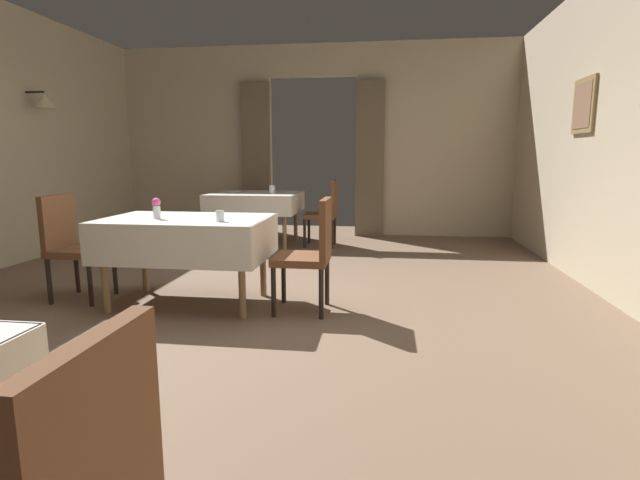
{
  "coord_description": "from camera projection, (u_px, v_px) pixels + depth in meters",
  "views": [
    {
      "loc": [
        1.18,
        -3.69,
        1.26
      ],
      "look_at": [
        0.64,
        0.27,
        0.57
      ],
      "focal_mm": 27.13,
      "sensor_mm": 36.0,
      "label": 1
    }
  ],
  "objects": [
    {
      "name": "chair_far_right",
      "position": [
        326.0,
        210.0,
        6.8
      ],
      "size": [
        0.45,
        0.44,
        0.93
      ],
      "color": "black",
      "rests_on": "ground"
    },
    {
      "name": "chair_mid_right",
      "position": [
        311.0,
        250.0,
        3.91
      ],
      "size": [
        0.44,
        0.44,
        0.93
      ],
      "color": "black",
      "rests_on": "ground"
    },
    {
      "name": "ground",
      "position": [
        238.0,
        312.0,
        3.97
      ],
      "size": [
        10.08,
        10.08,
        0.0
      ],
      "primitive_type": "plane",
      "color": "#7A604C"
    },
    {
      "name": "chair_mid_left",
      "position": [
        72.0,
        242.0,
        4.26
      ],
      "size": [
        0.44,
        0.44,
        0.93
      ],
      "color": "black",
      "rests_on": "ground"
    },
    {
      "name": "glass_mid_b",
      "position": [
        220.0,
        216.0,
        3.82
      ],
      "size": [
        0.07,
        0.07,
        0.09
      ],
      "primitive_type": "cylinder",
      "color": "silver",
      "rests_on": "dining_table_mid"
    },
    {
      "name": "flower_vase_mid",
      "position": [
        157.0,
        207.0,
        3.99
      ],
      "size": [
        0.07,
        0.07,
        0.17
      ],
      "color": "silver",
      "rests_on": "dining_table_mid"
    },
    {
      "name": "wall_back",
      "position": [
        313.0,
        141.0,
        7.8
      ],
      "size": [
        6.4,
        0.27,
        3.0
      ],
      "color": "beige",
      "rests_on": "ground"
    },
    {
      "name": "glass_far_b",
      "position": [
        272.0,
        189.0,
        6.71
      ],
      "size": [
        0.08,
        0.08,
        0.12
      ],
      "primitive_type": "cylinder",
      "color": "silver",
      "rests_on": "dining_table_far"
    },
    {
      "name": "plate_far_a",
      "position": [
        234.0,
        191.0,
        7.14
      ],
      "size": [
        0.23,
        0.23,
        0.01
      ],
      "primitive_type": "cylinder",
      "color": "white",
      "rests_on": "dining_table_far"
    },
    {
      "name": "dining_table_far",
      "position": [
        255.0,
        200.0,
        6.87
      ],
      "size": [
        1.25,
        1.04,
        0.75
      ],
      "color": "olive",
      "rests_on": "ground"
    },
    {
      "name": "dining_table_mid",
      "position": [
        187.0,
        231.0,
        4.09
      ],
      "size": [
        1.38,
        0.89,
        0.75
      ],
      "color": "olive",
      "rests_on": "ground"
    }
  ]
}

